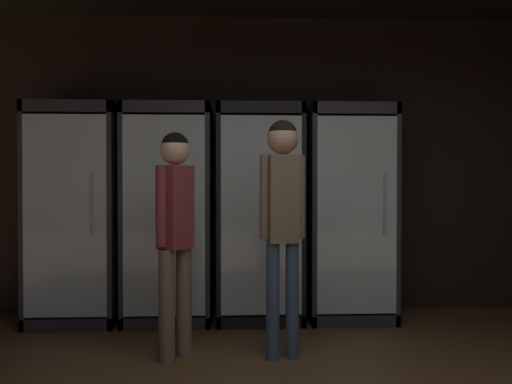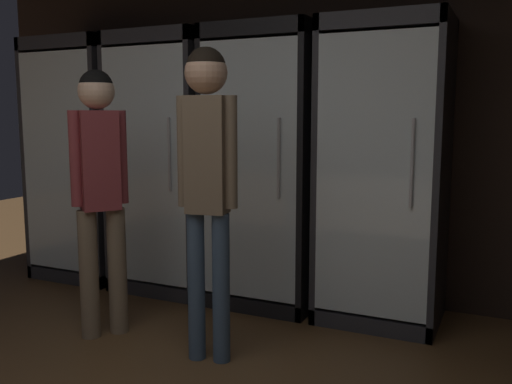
% 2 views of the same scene
% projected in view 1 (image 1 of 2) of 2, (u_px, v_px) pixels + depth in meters
% --- Properties ---
extents(wall_back, '(6.00, 0.06, 2.80)m').
position_uv_depth(wall_back, '(297.00, 164.00, 4.78)').
color(wall_back, black).
rests_on(wall_back, ground).
extents(cooler_far_left, '(0.75, 0.64, 1.90)m').
position_uv_depth(cooler_far_left, '(78.00, 216.00, 4.38)').
color(cooler_far_left, '#2B2B30').
rests_on(cooler_far_left, ground).
extents(cooler_left, '(0.75, 0.64, 1.90)m').
position_uv_depth(cooler_left, '(169.00, 216.00, 4.42)').
color(cooler_left, '#2B2B30').
rests_on(cooler_left, ground).
extents(cooler_center, '(0.75, 0.64, 1.90)m').
position_uv_depth(cooler_center, '(259.00, 214.00, 4.46)').
color(cooler_center, black).
rests_on(cooler_center, ground).
extents(cooler_right, '(0.75, 0.64, 1.90)m').
position_uv_depth(cooler_right, '(348.00, 215.00, 4.49)').
color(cooler_right, '#2B2B30').
rests_on(cooler_right, ground).
extents(shopper_near, '(0.32, 0.22, 1.65)m').
position_uv_depth(shopper_near, '(283.00, 204.00, 3.42)').
color(shopper_near, '#384C66').
rests_on(shopper_near, ground).
extents(shopper_far, '(0.26, 0.27, 1.57)m').
position_uv_depth(shopper_far, '(175.00, 222.00, 3.42)').
color(shopper_far, '#72604C').
rests_on(shopper_far, ground).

